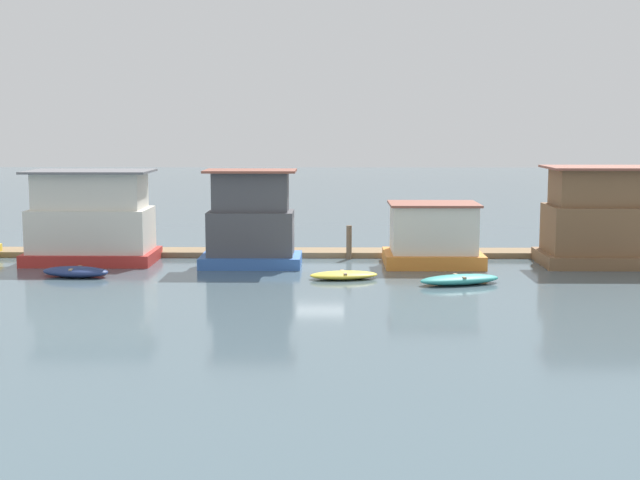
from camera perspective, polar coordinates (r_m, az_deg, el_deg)
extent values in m
plane|color=#475B66|center=(46.42, 0.02, -1.55)|extent=(200.00, 200.00, 0.00)
cube|color=#846B4C|center=(49.43, 0.07, -0.82)|extent=(59.60, 2.12, 0.30)
cube|color=red|center=(48.44, -14.35, -1.04)|extent=(6.66, 3.97, 0.62)
cube|color=silver|center=(48.26, -14.40, 0.64)|extent=(6.09, 3.40, 2.24)
cube|color=silver|center=(48.06, -14.48, 3.08)|extent=(5.50, 2.81, 1.88)
cube|color=slate|center=(48.00, -14.52, 4.27)|extent=(6.39, 3.70, 0.12)
cube|color=#3866B7|center=(46.00, -4.42, -1.30)|extent=(5.13, 3.25, 0.57)
cube|color=#4C4C51|center=(45.80, -4.44, 0.45)|extent=(4.35, 2.46, 2.26)
cube|color=#4C4C51|center=(45.59, -4.46, 3.10)|extent=(3.82, 1.93, 2.00)
cube|color=brown|center=(45.52, -4.48, 4.43)|extent=(4.65, 2.76, 0.12)
cube|color=orange|center=(46.40, 7.23, -1.19)|extent=(5.02, 3.86, 0.69)
cube|color=silver|center=(46.19, 7.26, 0.73)|extent=(4.26, 3.11, 2.43)
cube|color=brown|center=(46.05, 7.28, 2.30)|extent=(4.56, 3.41, 0.12)
cube|color=brown|center=(48.33, 17.25, -1.14)|extent=(5.80, 4.17, 0.65)
cube|color=brown|center=(48.13, 17.32, 0.68)|extent=(5.11, 3.48, 2.44)
cube|color=brown|center=(47.94, 17.42, 3.25)|extent=(4.53, 2.90, 1.89)
cube|color=brown|center=(47.88, 17.47, 4.44)|extent=(5.41, 3.78, 0.12)
ellipsoid|color=navy|center=(44.12, -15.38, -1.97)|extent=(3.45, 1.87, 0.51)
cube|color=#997F60|center=(44.09, -15.39, -1.74)|extent=(0.34, 1.18, 0.08)
ellipsoid|color=yellow|center=(42.04, 1.53, -2.26)|extent=(3.39, 1.87, 0.37)
cube|color=#997F60|center=(42.02, 1.53, -2.09)|extent=(0.33, 1.20, 0.08)
ellipsoid|color=teal|center=(41.11, 8.92, -2.52)|extent=(4.07, 2.44, 0.45)
cube|color=#997F60|center=(41.08, 8.93, -2.30)|extent=(0.49, 1.12, 0.08)
cylinder|color=brown|center=(48.44, 8.47, -0.09)|extent=(0.22, 0.22, 1.95)
cylinder|color=brown|center=(48.03, 1.87, -0.15)|extent=(0.29, 0.29, 1.83)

